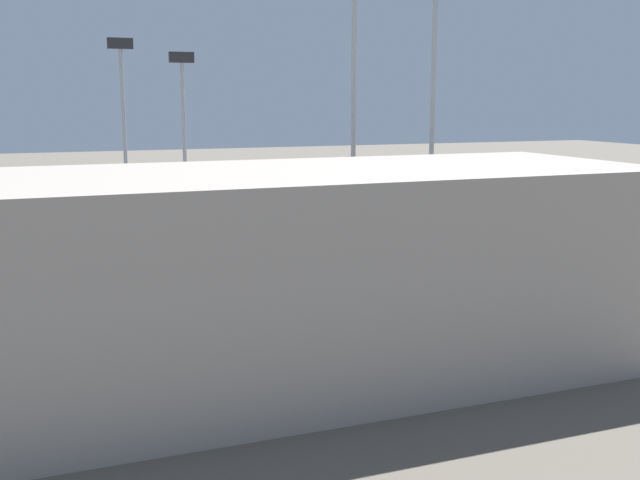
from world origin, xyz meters
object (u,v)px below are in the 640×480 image
Objects in this scene: maintenance_shed at (228,280)px; train_on_track_1 at (636,216)px; train_on_track_2 at (323,247)px; light_mast_0 at (124,117)px; train_on_track_3 at (209,266)px; light_mast_1 at (433,82)px; light_mast_2 at (184,124)px; light_mast_3 at (354,99)px.

train_on_track_1 is at bearing -152.19° from maintenance_shed.
train_on_track_2 is 3.66× the size of light_mast_0.
train_on_track_1 is 69.43m from light_mast_0.
train_on_track_3 is (13.89, 5.00, 0.04)m from train_on_track_2.
light_mast_1 is (-5.57, 13.39, 17.51)m from train_on_track_2.
maintenance_shed is (23.74, 16.71, -12.76)m from light_mast_1.
train_on_track_3 is 25.90m from maintenance_shed.
light_mast_2 reaches higher than train_on_track_2.
train_on_track_3 is 21.71m from light_mast_2.
light_mast_3 is 26.90m from maintenance_shed.
light_mast_1 is at bearing 132.52° from light_mast_0.
train_on_track_3 is (62.27, 10.00, -0.06)m from train_on_track_1.
light_mast_1 reaches higher than light_mast_2.
maintenance_shed is at bearing 91.25° from light_mast_0.
train_on_track_2 is 14.77m from train_on_track_3.
light_mast_0 is (5.23, -18.54, 13.90)m from train_on_track_3.
light_mast_2 is at bearing -44.36° from train_on_track_2.
train_on_track_2 is 1.36× the size of train_on_track_3.
light_mast_1 reaches higher than train_on_track_3.
train_on_track_2 is at bearing 135.64° from light_mast_2.
light_mast_0 is at bearing -74.24° from train_on_track_3.
light_mast_2 is at bearing -97.57° from maintenance_shed.
light_mast_2 is 43.56m from maintenance_shed.
light_mast_1 reaches higher than light_mast_0.
maintenance_shed is (-0.95, 43.65, -9.19)m from light_mast_0.
light_mast_0 reaches higher than maintenance_shed.
train_on_track_3 is 2.85× the size of light_mast_2.
light_mast_1 is at bearing 125.22° from light_mast_2.
light_mast_3 reaches higher than train_on_track_2.
train_on_track_3 is 21.26m from light_mast_3.
light_mast_2 is at bearing -66.07° from light_mast_3.
light_mast_2 is (60.92, -7.27, 13.03)m from train_on_track_1.
maintenance_shed is at bearing 82.43° from light_mast_2.
train_on_track_2 is at bearing 144.70° from light_mast_0.
light_mast_1 is (42.80, 18.39, 17.41)m from train_on_track_1.
train_on_track_2 is (48.37, 5.00, -0.09)m from train_on_track_1.
maintenance_shed is (66.55, 35.11, 4.66)m from train_on_track_1.
light_mast_2 is (-1.35, -17.27, 13.09)m from train_on_track_3.
train_on_track_2 is at bearing -98.37° from light_mast_3.
light_mast_0 is 6.75m from light_mast_2.
maintenance_shed reaches higher than train_on_track_2.
train_on_track_1 is at bearing -156.75° from light_mast_1.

